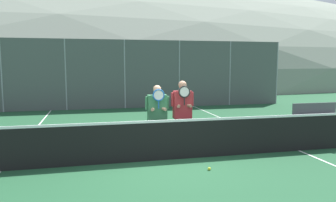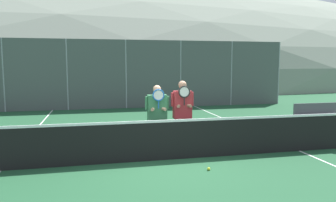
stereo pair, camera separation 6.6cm
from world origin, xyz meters
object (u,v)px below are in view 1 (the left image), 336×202
car_far_left (37,88)px  car_center (200,84)px  player_leftmost (157,113)px  tennis_ball_on_court (209,169)px  car_left_of_center (125,86)px  bench_courtside (316,114)px  player_center_left (182,110)px

car_far_left → car_center: (9.77, -0.02, 0.03)m
player_leftmost → tennis_ball_on_court: size_ratio=25.38×
car_left_of_center → bench_courtside: bearing=-60.1°
player_leftmost → car_far_left: 12.79m
bench_courtside → tennis_ball_on_court: bearing=-145.8°
car_center → car_left_of_center: bearing=177.0°
player_center_left → car_left_of_center: size_ratio=0.46×
tennis_ball_on_court → car_left_of_center: bearing=91.6°
car_center → player_leftmost: bearing=-113.5°
player_leftmost → tennis_ball_on_court: (0.81, -1.55, -0.99)m
car_left_of_center → car_center: car_center is taller
player_center_left → car_left_of_center: bearing=91.0°
player_leftmost → car_center: bearing=66.5°
player_leftmost → player_center_left: 0.65m
tennis_ball_on_court → player_center_left: bearing=96.2°
car_center → bench_courtside: (1.03, -9.80, -0.45)m
car_center → bench_courtside: 9.87m
car_far_left → car_center: bearing=-0.1°
car_center → tennis_ball_on_court: size_ratio=59.34×
car_far_left → car_center: 9.77m
player_center_left → car_far_left: (-5.24, 11.96, -0.20)m
player_leftmost → car_far_left: (-4.60, 11.93, -0.14)m
bench_courtside → player_leftmost: bearing=-161.2°
player_leftmost → player_center_left: player_center_left is taller
player_leftmost → car_left_of_center: player_leftmost is taller
car_left_of_center → tennis_ball_on_court: 13.74m
car_left_of_center → player_center_left: bearing=-89.0°
car_left_of_center → bench_courtside: car_left_of_center is taller
bench_courtside → car_center: bearing=96.0°
player_center_left → tennis_ball_on_court: player_center_left is taller
player_center_left → car_left_of_center: (-0.22, 12.18, -0.21)m
tennis_ball_on_court → player_leftmost: bearing=117.5°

